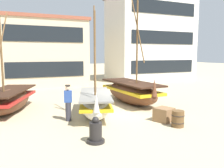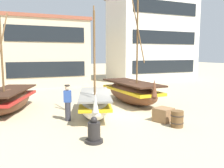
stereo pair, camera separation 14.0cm
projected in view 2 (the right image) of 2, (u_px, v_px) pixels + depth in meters
name	position (u px, v px, depth m)	size (l,w,h in m)	color
ground_plane	(119.00, 112.00, 12.40)	(120.00, 120.00, 0.00)	tan
fishing_boat_near_left	(132.00, 91.00, 14.56)	(2.00, 5.09, 6.93)	brown
fishing_boat_centre_large	(95.00, 103.00, 11.71)	(2.73, 4.62, 5.42)	silver
fishing_boat_far_right	(9.00, 100.00, 12.45)	(3.17, 4.82, 5.25)	brown
fisherman_by_hull	(68.00, 103.00, 10.72)	(0.40, 0.31, 1.68)	#33333D
capstan_winch	(94.00, 132.00, 8.13)	(0.64, 0.64, 0.93)	black
wooden_barrel	(177.00, 119.00, 9.86)	(0.56, 0.56, 0.70)	brown
cargo_crate	(163.00, 115.00, 10.70)	(0.75, 0.75, 0.62)	olive
harbor_building_main	(43.00, 52.00, 23.40)	(8.46, 6.28, 6.53)	beige
harbor_building_annex	(151.00, 39.00, 27.53)	(9.85, 5.70, 9.67)	silver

